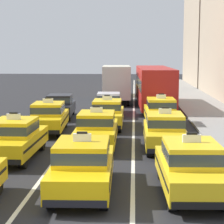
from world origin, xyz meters
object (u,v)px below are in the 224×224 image
(taxi_left_third, at_px, (49,117))
(taxi_right_second, at_px, (165,130))
(taxi_left_second, at_px, (15,138))
(sedan_center_fourth, at_px, (109,103))
(taxi_center_sixth, at_px, (120,87))
(sedan_left_fourth, at_px, (60,105))
(taxi_center_third, at_px, (107,113))
(bus_right_fourth, at_px, (154,85))
(taxi_right_nearest, at_px, (190,166))
(box_truck_center_fifth, at_px, (116,83))
(taxi_center_second, at_px, (97,129))
(taxi_center_nearest, at_px, (83,165))
(taxi_right_third, at_px, (161,111))

(taxi_left_third, relative_size, taxi_right_second, 1.02)
(taxi_left_second, height_order, sedan_center_fourth, taxi_left_second)
(taxi_center_sixth, distance_m, taxi_right_second, 24.88)
(taxi_left_second, height_order, sedan_left_fourth, taxi_left_second)
(taxi_center_third, height_order, bus_right_fourth, bus_right_fourth)
(taxi_left_second, xyz_separation_m, taxi_right_nearest, (6.69, -4.12, 0.00))
(taxi_right_second, bearing_deg, sedan_left_fourth, 124.80)
(box_truck_center_fifth, distance_m, bus_right_fourth, 4.44)
(taxi_center_second, height_order, box_truck_center_fifth, box_truck_center_fifth)
(sedan_center_fourth, bearing_deg, taxi_right_nearest, -78.09)
(taxi_center_nearest, height_order, taxi_right_nearest, same)
(taxi_right_nearest, distance_m, taxi_right_third, 12.62)
(taxi_right_nearest, bearing_deg, sedan_center_fourth, 101.91)
(sedan_left_fourth, bearing_deg, taxi_center_second, -69.86)
(bus_right_fourth, bearing_deg, sedan_center_fourth, -127.95)
(taxi_center_second, bearing_deg, taxi_center_sixth, 89.31)
(taxi_right_nearest, xyz_separation_m, taxi_right_third, (-0.14, 12.62, 0.00))
(sedan_center_fourth, height_order, box_truck_center_fifth, box_truck_center_fifth)
(taxi_left_third, relative_size, bus_right_fourth, 0.41)
(taxi_center_nearest, xyz_separation_m, taxi_right_nearest, (3.36, 0.04, 0.00))
(taxi_right_third, bearing_deg, sedan_center_fourth, 128.66)
(taxi_left_third, relative_size, taxi_right_third, 1.01)
(sedan_center_fourth, bearing_deg, taxi_center_sixth, 88.46)
(box_truck_center_fifth, xyz_separation_m, taxi_right_third, (3.20, -11.74, -0.90))
(taxi_center_nearest, height_order, sedan_center_fourth, taxi_center_nearest)
(taxi_left_second, height_order, taxi_right_second, same)
(sedan_center_fourth, distance_m, taxi_right_nearest, 17.27)
(taxi_center_second, height_order, taxi_right_second, same)
(taxi_right_nearest, bearing_deg, taxi_left_second, 148.33)
(taxi_center_third, xyz_separation_m, taxi_right_nearest, (3.32, -11.59, 0.00))
(taxi_center_second, relative_size, taxi_right_third, 0.99)
(taxi_center_nearest, xyz_separation_m, box_truck_center_fifth, (0.01, 24.40, 0.90))
(sedan_center_fourth, xyz_separation_m, taxi_right_third, (3.42, -4.28, 0.03))
(taxi_left_third, xyz_separation_m, box_truck_center_fifth, (3.13, 14.33, 0.90))
(sedan_left_fourth, relative_size, taxi_center_nearest, 0.96)
(taxi_left_second, distance_m, sedan_center_fourth, 13.15)
(taxi_center_second, distance_m, taxi_right_nearest, 7.28)
(taxi_center_third, relative_size, taxi_right_nearest, 0.99)
(taxi_center_third, height_order, taxi_right_nearest, same)
(taxi_center_nearest, distance_m, taxi_center_third, 11.63)
(taxi_left_third, xyz_separation_m, taxi_center_sixth, (3.28, 20.83, 0.00))
(taxi_center_third, height_order, box_truck_center_fifth, box_truck_center_fifth)
(taxi_center_second, bearing_deg, box_truck_center_fifth, 89.55)
(sedan_left_fourth, xyz_separation_m, taxi_right_second, (6.41, -9.22, 0.03))
(sedan_left_fourth, xyz_separation_m, taxi_right_third, (6.63, -2.75, 0.03))
(taxi_left_second, distance_m, taxi_center_third, 8.19)
(box_truck_center_fifth, bearing_deg, taxi_right_second, -80.72)
(taxi_center_sixth, relative_size, bus_right_fourth, 0.41)
(taxi_right_third, bearing_deg, taxi_center_sixth, 99.49)
(box_truck_center_fifth, bearing_deg, taxi_left_third, -102.33)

